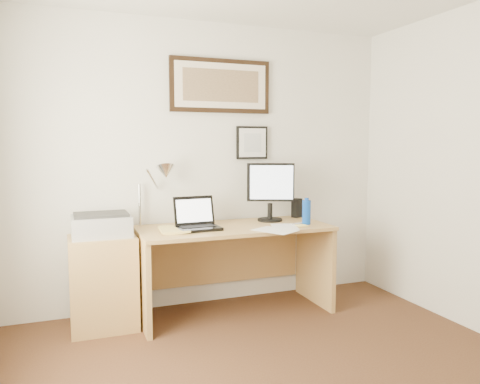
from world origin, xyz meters
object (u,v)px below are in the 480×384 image
lcd_monitor (271,189)px  water_bottle (306,212)px  desk (231,251)px  book (160,231)px  laptop (197,222)px  printer (101,225)px  side_cabinet (103,283)px

lcd_monitor → water_bottle: bearing=-49.2°
desk → lcd_monitor: bearing=6.8°
book → desk: 0.69m
book → lcd_monitor: 1.08m
water_bottle → laptop: 0.95m
book → printer: (-0.43, 0.09, 0.06)m
side_cabinet → printer: printer is taller
side_cabinet → water_bottle: water_bottle is taller
lcd_monitor → printer: lcd_monitor is taller
water_bottle → laptop: bearing=172.7°
water_bottle → side_cabinet: bearing=174.0°
side_cabinet → water_bottle: bearing=-6.0°
laptop → side_cabinet: bearing=175.8°
water_bottle → printer: bearing=173.6°
side_cabinet → water_bottle: size_ratio=3.50×
desk → laptop: bearing=-164.6°
book → side_cabinet: bearing=169.4°
water_bottle → desk: 0.73m
printer → lcd_monitor: bearing=2.7°
book → lcd_monitor: (1.03, 0.16, 0.28)m
desk → lcd_monitor: (0.39, 0.05, 0.53)m
water_bottle → desk: bearing=161.1°
desk → printer: 1.11m
side_cabinet → lcd_monitor: lcd_monitor is taller
side_cabinet → book: bearing=-10.6°
desk → printer: bearing=-178.8°
printer → desk: bearing=1.2°
side_cabinet → book: 0.59m
desk → water_bottle: bearing=-18.9°
water_bottle → printer: (-1.69, 0.19, -0.04)m
water_bottle → printer: 1.70m
side_cabinet → printer: size_ratio=1.66×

